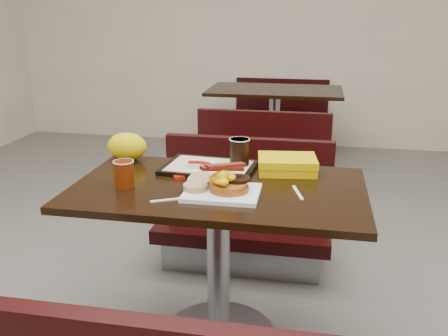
% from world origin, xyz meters
% --- Properties ---
extents(wall_back, '(6.00, 0.01, 2.80)m').
position_xyz_m(wall_back, '(0.00, 3.50, 1.40)').
color(wall_back, '#F2E4C5').
rests_on(wall_back, ground).
extents(table_near, '(1.20, 0.70, 0.75)m').
position_xyz_m(table_near, '(0.00, 0.00, 0.38)').
color(table_near, black).
rests_on(table_near, floor).
extents(bench_near_n, '(1.00, 0.46, 0.72)m').
position_xyz_m(bench_near_n, '(0.00, 0.70, 0.36)').
color(bench_near_n, black).
rests_on(bench_near_n, floor).
extents(table_far, '(1.20, 0.70, 0.75)m').
position_xyz_m(table_far, '(0.00, 2.60, 0.38)').
color(table_far, black).
rests_on(table_far, floor).
extents(bench_far_s, '(1.00, 0.46, 0.72)m').
position_xyz_m(bench_far_s, '(0.00, 1.90, 0.36)').
color(bench_far_s, black).
rests_on(bench_far_s, floor).
extents(bench_far_n, '(1.00, 0.46, 0.72)m').
position_xyz_m(bench_far_n, '(0.00, 3.30, 0.36)').
color(bench_far_n, black).
rests_on(bench_far_n, floor).
extents(platter, '(0.30, 0.23, 0.02)m').
position_xyz_m(platter, '(0.03, -0.10, 0.76)').
color(platter, white).
rests_on(platter, table_near).
extents(pancake_stack, '(0.19, 0.19, 0.03)m').
position_xyz_m(pancake_stack, '(0.06, -0.09, 0.78)').
color(pancake_stack, '#915518').
rests_on(pancake_stack, platter).
extents(sausage_patty, '(0.12, 0.12, 0.01)m').
position_xyz_m(sausage_patty, '(0.09, -0.06, 0.81)').
color(sausage_patty, black).
rests_on(sausage_patty, pancake_stack).
extents(scrambled_eggs, '(0.12, 0.11, 0.05)m').
position_xyz_m(scrambled_eggs, '(0.04, -0.11, 0.83)').
color(scrambled_eggs, '#FFD705').
rests_on(scrambled_eggs, pancake_stack).
extents(bacon_strips, '(0.19, 0.17, 0.01)m').
position_xyz_m(bacon_strips, '(0.03, -0.09, 0.86)').
color(bacon_strips, '#440407').
rests_on(bacon_strips, scrambled_eggs).
extents(muffin_bottom, '(0.12, 0.12, 0.02)m').
position_xyz_m(muffin_bottom, '(-0.07, -0.10, 0.78)').
color(muffin_bottom, tan).
rests_on(muffin_bottom, platter).
extents(muffin_top, '(0.13, 0.13, 0.06)m').
position_xyz_m(muffin_top, '(-0.06, -0.06, 0.79)').
color(muffin_top, tan).
rests_on(muffin_top, platter).
extents(coffee_cup_near, '(0.10, 0.10, 0.11)m').
position_xyz_m(coffee_cup_near, '(-0.38, -0.08, 0.81)').
color(coffee_cup_near, '#8E2D05').
rests_on(coffee_cup_near, table_near).
extents(fork, '(0.14, 0.09, 0.00)m').
position_xyz_m(fork, '(-0.17, -0.20, 0.75)').
color(fork, white).
rests_on(fork, table_near).
extents(knife, '(0.05, 0.15, 0.00)m').
position_xyz_m(knife, '(0.33, -0.02, 0.75)').
color(knife, white).
rests_on(knife, table_near).
extents(condiment_syrup, '(0.06, 0.05, 0.01)m').
position_xyz_m(condiment_syrup, '(-0.19, 0.06, 0.76)').
color(condiment_syrup, '#B51807').
rests_on(condiment_syrup, table_near).
extents(condiment_ketchup, '(0.04, 0.04, 0.01)m').
position_xyz_m(condiment_ketchup, '(-0.01, 0.00, 0.75)').
color(condiment_ketchup, '#8C0504').
rests_on(condiment_ketchup, table_near).
extents(tray, '(0.43, 0.32, 0.02)m').
position_xyz_m(tray, '(-0.08, 0.20, 0.76)').
color(tray, black).
rests_on(tray, table_near).
extents(hashbrown_sleeve_left, '(0.07, 0.09, 0.02)m').
position_xyz_m(hashbrown_sleeve_left, '(-0.15, 0.18, 0.78)').
color(hashbrown_sleeve_left, silver).
rests_on(hashbrown_sleeve_left, tray).
extents(hashbrown_sleeve_right, '(0.09, 0.10, 0.02)m').
position_xyz_m(hashbrown_sleeve_right, '(-0.09, 0.18, 0.78)').
color(hashbrown_sleeve_right, silver).
rests_on(hashbrown_sleeve_right, tray).
extents(coffee_cup_far, '(0.09, 0.09, 0.12)m').
position_xyz_m(coffee_cup_far, '(0.05, 0.24, 0.83)').
color(coffee_cup_far, black).
rests_on(coffee_cup_far, tray).
extents(clamshell, '(0.28, 0.23, 0.07)m').
position_xyz_m(clamshell, '(0.27, 0.24, 0.78)').
color(clamshell, '#D7B403').
rests_on(clamshell, table_near).
extents(paper_bag, '(0.23, 0.20, 0.13)m').
position_xyz_m(paper_bag, '(-0.50, 0.28, 0.82)').
color(paper_bag, yellow).
rests_on(paper_bag, table_near).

